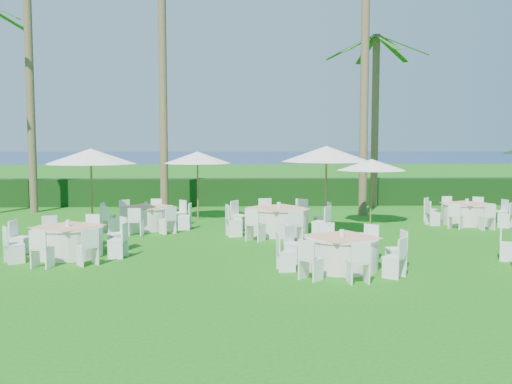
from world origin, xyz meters
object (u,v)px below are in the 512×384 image
at_px(umbrella_a, 91,156).
at_px(banquet_table_d, 146,217).
at_px(banquet_table_a, 68,240).
at_px(umbrella_b, 326,154).
at_px(banquet_table_f, 467,213).
at_px(banquet_table_b, 342,252).
at_px(umbrella_c, 197,158).
at_px(umbrella_d, 371,165).
at_px(banquet_table_e, 279,220).

bearing_deg(umbrella_a, banquet_table_d, 43.61).
height_order(banquet_table_a, umbrella_b, umbrella_b).
relative_size(banquet_table_a, banquet_table_d, 1.02).
xyz_separation_m(banquet_table_f, umbrella_b, (-5.26, -2.19, 2.10)).
height_order(banquet_table_b, umbrella_c, umbrella_c).
bearing_deg(umbrella_d, umbrella_c, 167.36).
height_order(banquet_table_b, banquet_table_f, banquet_table_b).
bearing_deg(banquet_table_f, umbrella_b, -157.36).
height_order(banquet_table_d, umbrella_d, umbrella_d).
bearing_deg(banquet_table_e, umbrella_d, 32.55).
relative_size(banquet_table_e, umbrella_a, 1.21).
xyz_separation_m(umbrella_c, umbrella_d, (6.08, -1.36, -0.22)).
xyz_separation_m(banquet_table_b, banquet_table_f, (5.63, 6.77, -0.00)).
distance_m(banquet_table_e, umbrella_b, 2.50).
bearing_deg(banquet_table_d, umbrella_c, 56.27).
distance_m(banquet_table_f, umbrella_c, 9.70).
height_order(banquet_table_f, umbrella_d, umbrella_d).
distance_m(banquet_table_d, banquet_table_e, 4.42).
bearing_deg(umbrella_d, umbrella_a, -165.83).
distance_m(banquet_table_d, umbrella_d, 7.85).
distance_m(umbrella_a, umbrella_c, 4.69).
distance_m(umbrella_a, umbrella_d, 9.32).
bearing_deg(banquet_table_d, banquet_table_e, -16.02).
distance_m(banquet_table_b, umbrella_b, 5.05).
xyz_separation_m(umbrella_b, umbrella_d, (1.97, 2.47, -0.43)).
distance_m(banquet_table_b, umbrella_c, 9.40).
bearing_deg(umbrella_d, banquet_table_f, -4.87).
xyz_separation_m(banquet_table_b, umbrella_c, (-3.73, 8.42, 1.88)).
xyz_separation_m(banquet_table_d, banquet_table_f, (10.90, 0.65, -0.00)).
distance_m(banquet_table_a, banquet_table_d, 4.59).
bearing_deg(banquet_table_d, banquet_table_a, -105.83).
bearing_deg(umbrella_c, banquet_table_a, -112.54).
bearing_deg(banquet_table_f, umbrella_d, 175.13).
relative_size(umbrella_a, umbrella_d, 1.12).
bearing_deg(umbrella_c, banquet_table_d, -123.73).
relative_size(banquet_table_b, banquet_table_f, 1.01).
bearing_deg(banquet_table_f, banquet_table_a, -157.35).
relative_size(banquet_table_d, banquet_table_e, 0.89).
xyz_separation_m(umbrella_a, umbrella_d, (9.03, 2.28, -0.36)).
bearing_deg(umbrella_d, banquet_table_a, -148.90).
bearing_deg(umbrella_a, banquet_table_e, 1.29).
height_order(banquet_table_d, umbrella_b, umbrella_b).
bearing_deg(banquet_table_a, banquet_table_d, 74.17).
distance_m(umbrella_c, umbrella_d, 6.24).
distance_m(banquet_table_a, banquet_table_f, 13.17).
distance_m(banquet_table_e, umbrella_c, 4.81).
bearing_deg(umbrella_c, umbrella_a, -128.97).
height_order(banquet_table_e, umbrella_a, umbrella_a).
relative_size(umbrella_b, umbrella_d, 1.12).
xyz_separation_m(banquet_table_a, banquet_table_b, (6.52, -1.70, -0.01)).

